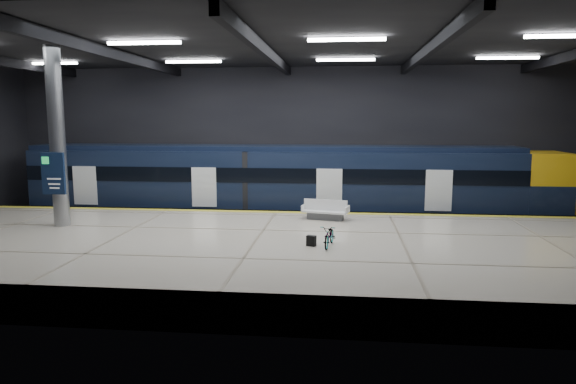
# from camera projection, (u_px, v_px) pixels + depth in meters

# --- Properties ---
(ground) EXTENTS (30.00, 30.00, 0.00)m
(ground) POSITION_uv_depth(u_px,v_px,m) (267.00, 251.00, 20.49)
(ground) COLOR black
(ground) RESTS_ON ground
(room_shell) EXTENTS (30.10, 16.10, 8.05)m
(room_shell) POSITION_uv_depth(u_px,v_px,m) (267.00, 107.00, 19.68)
(room_shell) COLOR black
(room_shell) RESTS_ON ground
(platform) EXTENTS (30.00, 11.00, 1.10)m
(platform) POSITION_uv_depth(u_px,v_px,m) (257.00, 254.00, 17.95)
(platform) COLOR beige
(platform) RESTS_ON ground
(safety_strip) EXTENTS (30.00, 0.40, 0.01)m
(safety_strip) POSITION_uv_depth(u_px,v_px,m) (276.00, 212.00, 23.04)
(safety_strip) COLOR gold
(safety_strip) RESTS_ON platform
(rails) EXTENTS (30.00, 1.52, 0.16)m
(rails) POSITION_uv_depth(u_px,v_px,m) (283.00, 222.00, 25.90)
(rails) COLOR gray
(rails) RESTS_ON ground
(train) EXTENTS (29.40, 2.84, 3.79)m
(train) POSITION_uv_depth(u_px,v_px,m) (306.00, 184.00, 25.49)
(train) COLOR black
(train) RESTS_ON ground
(bench) EXTENTS (2.02, 1.18, 0.84)m
(bench) POSITION_uv_depth(u_px,v_px,m) (325.00, 213.00, 21.30)
(bench) COLOR #595B60
(bench) RESTS_ON platform
(bicycle) EXTENTS (0.70, 1.45, 0.73)m
(bicycle) POSITION_uv_depth(u_px,v_px,m) (330.00, 236.00, 16.80)
(bicycle) COLOR #99999E
(bicycle) RESTS_ON platform
(pannier_bag) EXTENTS (0.34, 0.27, 0.35)m
(pannier_bag) POSITION_uv_depth(u_px,v_px,m) (311.00, 241.00, 16.89)
(pannier_bag) COLOR black
(pannier_bag) RESTS_ON platform
(info_column) EXTENTS (0.90, 0.78, 6.90)m
(info_column) POSITION_uv_depth(u_px,v_px,m) (57.00, 140.00, 19.68)
(info_column) COLOR #9EA0A5
(info_column) RESTS_ON platform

